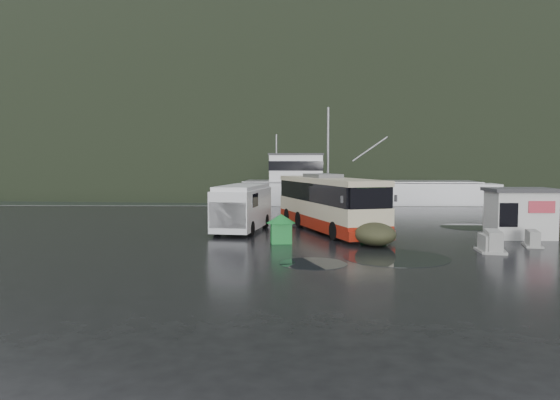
{
  "coord_description": "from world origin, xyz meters",
  "views": [
    {
      "loc": [
        -0.35,
        -26.13,
        3.76
      ],
      "look_at": [
        -0.99,
        3.26,
        1.7
      ],
      "focal_mm": 35.0,
      "sensor_mm": 36.0,
      "label": 1
    }
  ],
  "objects_px": {
    "jersey_barrier_c": "(493,252)",
    "jersey_barrier_a": "(487,252)",
    "waste_bin_left": "(281,243)",
    "ticket_kiosk": "(519,238)",
    "fishing_trawler": "(359,201)",
    "waste_bin_right": "(374,242)",
    "white_van": "(242,231)",
    "coach_bus": "(328,230)",
    "jersey_barrier_b": "(532,246)",
    "dome_tent": "(374,245)"
  },
  "relations": [
    {
      "from": "coach_bus",
      "to": "jersey_barrier_c",
      "type": "bearing_deg",
      "value": -64.63
    },
    {
      "from": "white_van",
      "to": "jersey_barrier_c",
      "type": "xyz_separation_m",
      "value": [
        11.12,
        -6.62,
        0.0
      ]
    },
    {
      "from": "jersey_barrier_a",
      "to": "jersey_barrier_c",
      "type": "distance_m",
      "value": 0.27
    },
    {
      "from": "jersey_barrier_c",
      "to": "fishing_trawler",
      "type": "relative_size",
      "value": 0.07
    },
    {
      "from": "coach_bus",
      "to": "jersey_barrier_c",
      "type": "xyz_separation_m",
      "value": [
        6.44,
        -6.97,
        0.0
      ]
    },
    {
      "from": "white_van",
      "to": "waste_bin_right",
      "type": "relative_size",
      "value": 3.92
    },
    {
      "from": "waste_bin_left",
      "to": "dome_tent",
      "type": "relative_size",
      "value": 0.52
    },
    {
      "from": "coach_bus",
      "to": "jersey_barrier_b",
      "type": "xyz_separation_m",
      "value": [
        8.74,
        -5.44,
        0.0
      ]
    },
    {
      "from": "fishing_trawler",
      "to": "waste_bin_right",
      "type": "bearing_deg",
      "value": -92.41
    },
    {
      "from": "ticket_kiosk",
      "to": "fishing_trawler",
      "type": "relative_size",
      "value": 0.12
    },
    {
      "from": "waste_bin_left",
      "to": "ticket_kiosk",
      "type": "relative_size",
      "value": 0.43
    },
    {
      "from": "waste_bin_left",
      "to": "fishing_trawler",
      "type": "xyz_separation_m",
      "value": [
        6.96,
        27.39,
        0.0
      ]
    },
    {
      "from": "ticket_kiosk",
      "to": "jersey_barrier_a",
      "type": "distance_m",
      "value": 5.27
    },
    {
      "from": "jersey_barrier_b",
      "to": "ticket_kiosk",
      "type": "bearing_deg",
      "value": 78.77
    },
    {
      "from": "waste_bin_right",
      "to": "jersey_barrier_c",
      "type": "height_order",
      "value": "waste_bin_right"
    },
    {
      "from": "waste_bin_right",
      "to": "jersey_barrier_b",
      "type": "xyz_separation_m",
      "value": [
        6.86,
        -1.22,
        0.0
      ]
    },
    {
      "from": "white_van",
      "to": "jersey_barrier_b",
      "type": "xyz_separation_m",
      "value": [
        13.42,
        -5.09,
        0.0
      ]
    },
    {
      "from": "coach_bus",
      "to": "waste_bin_right",
      "type": "bearing_deg",
      "value": -83.35
    },
    {
      "from": "jersey_barrier_b",
      "to": "jersey_barrier_c",
      "type": "xyz_separation_m",
      "value": [
        -2.3,
        -1.53,
        0.0
      ]
    },
    {
      "from": "coach_bus",
      "to": "fishing_trawler",
      "type": "distance_m",
      "value": 23.15
    },
    {
      "from": "waste_bin_right",
      "to": "ticket_kiosk",
      "type": "xyz_separation_m",
      "value": [
        7.4,
        1.5,
        0.0
      ]
    },
    {
      "from": "jersey_barrier_a",
      "to": "fishing_trawler",
      "type": "bearing_deg",
      "value": 93.29
    },
    {
      "from": "coach_bus",
      "to": "ticket_kiosk",
      "type": "relative_size",
      "value": 3.49
    },
    {
      "from": "white_van",
      "to": "waste_bin_left",
      "type": "bearing_deg",
      "value": -53.98
    },
    {
      "from": "waste_bin_left",
      "to": "waste_bin_right",
      "type": "distance_m",
      "value": 4.4
    },
    {
      "from": "white_van",
      "to": "dome_tent",
      "type": "xyz_separation_m",
      "value": [
        6.41,
        -4.95,
        0.0
      ]
    },
    {
      "from": "white_van",
      "to": "fishing_trawler",
      "type": "relative_size",
      "value": 0.23
    },
    {
      "from": "coach_bus",
      "to": "dome_tent",
      "type": "distance_m",
      "value": 5.58
    },
    {
      "from": "jersey_barrier_b",
      "to": "waste_bin_right",
      "type": "bearing_deg",
      "value": 169.9
    },
    {
      "from": "white_van",
      "to": "jersey_barrier_c",
      "type": "bearing_deg",
      "value": -21.56
    },
    {
      "from": "ticket_kiosk",
      "to": "jersey_barrier_b",
      "type": "height_order",
      "value": "ticket_kiosk"
    },
    {
      "from": "waste_bin_right",
      "to": "jersey_barrier_b",
      "type": "distance_m",
      "value": 6.97
    },
    {
      "from": "waste_bin_right",
      "to": "waste_bin_left",
      "type": "bearing_deg",
      "value": -174.03
    },
    {
      "from": "dome_tent",
      "to": "jersey_barrier_a",
      "type": "height_order",
      "value": "dome_tent"
    },
    {
      "from": "waste_bin_left",
      "to": "jersey_barrier_b",
      "type": "distance_m",
      "value": 11.26
    },
    {
      "from": "white_van",
      "to": "fishing_trawler",
      "type": "height_order",
      "value": "fishing_trawler"
    },
    {
      "from": "waste_bin_left",
      "to": "jersey_barrier_c",
      "type": "bearing_deg",
      "value": -14.4
    },
    {
      "from": "waste_bin_right",
      "to": "jersey_barrier_a",
      "type": "relative_size",
      "value": 1.07
    },
    {
      "from": "waste_bin_left",
      "to": "fishing_trawler",
      "type": "height_order",
      "value": "fishing_trawler"
    },
    {
      "from": "waste_bin_right",
      "to": "white_van",
      "type": "bearing_deg",
      "value": 149.49
    },
    {
      "from": "dome_tent",
      "to": "fishing_trawler",
      "type": "relative_size",
      "value": 0.1
    },
    {
      "from": "white_van",
      "to": "jersey_barrier_c",
      "type": "height_order",
      "value": "white_van"
    },
    {
      "from": "coach_bus",
      "to": "waste_bin_right",
      "type": "distance_m",
      "value": 4.62
    },
    {
      "from": "ticket_kiosk",
      "to": "jersey_barrier_b",
      "type": "relative_size",
      "value": 2.23
    },
    {
      "from": "jersey_barrier_c",
      "to": "fishing_trawler",
      "type": "xyz_separation_m",
      "value": [
        -1.98,
        29.68,
        0.0
      ]
    },
    {
      "from": "waste_bin_left",
      "to": "jersey_barrier_a",
      "type": "xyz_separation_m",
      "value": [
        8.66,
        -2.31,
        0.0
      ]
    },
    {
      "from": "jersey_barrier_c",
      "to": "jersey_barrier_b",
      "type": "bearing_deg",
      "value": 33.64
    },
    {
      "from": "coach_bus",
      "to": "white_van",
      "type": "bearing_deg",
      "value": 166.98
    },
    {
      "from": "jersey_barrier_c",
      "to": "jersey_barrier_a",
      "type": "bearing_deg",
      "value": -177.74
    },
    {
      "from": "waste_bin_left",
      "to": "ticket_kiosk",
      "type": "xyz_separation_m",
      "value": [
        11.77,
        1.95,
        0.0
      ]
    }
  ]
}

